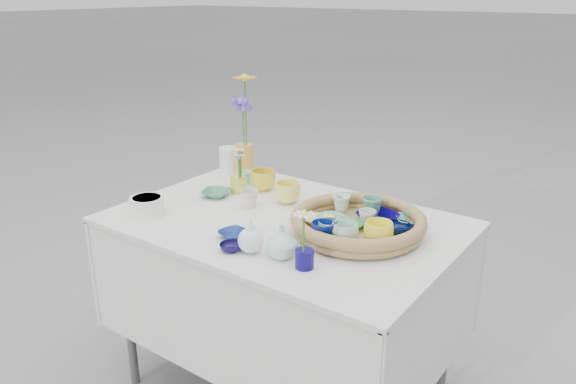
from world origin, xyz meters
The scene contains 32 objects.
wicker_tray centered at (0.28, 0.05, 0.80)m, with size 0.47×0.47×0.08m, color brown, non-canonical shape.
tray_ceramic_0 centered at (0.31, 0.15, 0.80)m, with size 0.14×0.14×0.03m, color #08004B.
tray_ceramic_1 centered at (0.41, 0.11, 0.80)m, with size 0.09×0.09×0.03m, color #010E3E.
tray_ceramic_2 centered at (0.39, -0.02, 0.82)m, with size 0.10×0.10×0.08m, color #FFF434.
tray_ceramic_3 centered at (0.25, 0.03, 0.80)m, with size 0.10×0.10×0.03m, color #3F994D.
tray_ceramic_4 centered at (0.24, -0.08, 0.81)m, with size 0.08×0.08×0.06m, color #97B5A2.
tray_ceramic_5 centered at (0.18, 0.03, 0.80)m, with size 0.10×0.10×0.03m, color #8AD8BA.
tray_ceramic_6 centered at (0.15, 0.16, 0.81)m, with size 0.07×0.07×0.06m, color silver.
tray_ceramic_7 centered at (0.29, 0.09, 0.81)m, with size 0.06×0.06×0.06m, color silver.
tray_ceramic_8 centered at (0.41, 0.20, 0.80)m, with size 0.11×0.11×0.03m, color #7EC5DE.
tray_ceramic_9 centered at (0.24, -0.12, 0.82)m, with size 0.08×0.08×0.07m, color navy.
tray_ceramic_10 centered at (0.15, 0.01, 0.80)m, with size 0.10×0.10×0.02m, color #F3E17E.
tray_ceramic_11 centered at (0.30, -0.08, 0.82)m, with size 0.09×0.09×0.07m, color silver.
tray_ceramic_12 centered at (0.26, 0.19, 0.82)m, with size 0.08×0.08×0.07m, color #5A9D7D.
loose_ceramic_0 centered at (-0.27, 0.22, 0.81)m, with size 0.11×0.11×0.09m, color yellow.
loose_ceramic_1 centered at (-0.10, 0.15, 0.81)m, with size 0.11×0.11×0.08m, color #F7EE61.
loose_ceramic_2 centered at (-0.38, 0.04, 0.78)m, with size 0.11×0.11×0.03m, color #3C8363.
loose_ceramic_3 centered at (-0.19, 0.03, 0.80)m, with size 0.07×0.07×0.07m, color beige.
loose_ceramic_4 centered at (-0.05, -0.23, 0.78)m, with size 0.10×0.10×0.02m, color navy.
loose_ceramic_5 centered at (-0.38, 0.23, 0.79)m, with size 0.06×0.06×0.06m, color #95E0CF.
loose_ceramic_6 centered at (0.01, -0.31, 0.78)m, with size 0.08×0.08×0.02m, color #0E083A.
fluted_bowl centered at (-0.46, -0.26, 0.80)m, with size 0.13×0.13×0.07m, color white, non-canonical shape.
bud_vase_paleblue centered at (0.07, -0.28, 0.83)m, with size 0.08×0.08×0.13m, color white, non-canonical shape.
bud_vase_seafoam centered at (0.17, -0.25, 0.82)m, with size 0.10×0.10×0.11m, color #B0E2CA.
bud_vase_cobalt centered at (0.27, -0.27, 0.79)m, with size 0.06×0.06×0.06m, color #0C0653.
single_daisy centered at (0.28, -0.28, 0.89)m, with size 0.08×0.08×0.14m, color white, non-canonical shape.
tall_vase_yellow centered at (-0.44, 0.29, 0.84)m, with size 0.08×0.08×0.16m, color gold.
gerbera centered at (-0.43, 0.30, 1.07)m, with size 0.12×0.12×0.32m, color orange, non-canonical shape.
hydrangea centered at (-0.44, 0.29, 1.01)m, with size 0.07×0.07×0.26m, color #623CCE, non-canonical shape.
white_pitcher centered at (-0.53, 0.30, 0.83)m, with size 0.13×0.09×0.13m, color white, non-canonical shape.
daisy_cup centered at (-0.34, 0.13, 0.80)m, with size 0.06×0.06×0.07m, color #CAD039.
daisy_posy centered at (-0.33, 0.13, 0.90)m, with size 0.07×0.07×0.13m, color white, non-canonical shape.
Camera 1 is at (1.14, -1.55, 1.58)m, focal length 35.00 mm.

